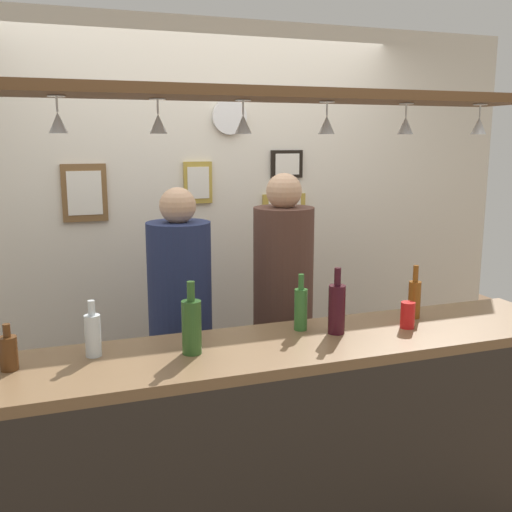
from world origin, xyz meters
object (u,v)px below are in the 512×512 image
bottle_beer_green_import (301,308)px  picture_frame_crest (198,183)px  bottle_beer_brown_stubby (8,352)px  bottle_wine_dark_red (337,308)px  person_right_brown_shirt (283,292)px  picture_frame_upper_small (287,164)px  bottle_champagne_green (192,325)px  bottle_soda_clear (93,334)px  bottle_beer_amber_tall (414,298)px  picture_frame_lower_pair (284,207)px  wall_clock (229,117)px  person_left_navy_shirt (180,308)px  picture_frame_caricature (85,193)px  drink_can (408,315)px

bottle_beer_green_import → picture_frame_crest: (-0.15, 1.27, 0.48)m
bottle_beer_brown_stubby → bottle_wine_dark_red: size_ratio=0.60×
person_right_brown_shirt → picture_frame_upper_small: size_ratio=7.69×
bottle_champagne_green → picture_frame_upper_small: bearing=54.8°
bottle_soda_clear → bottle_beer_green_import: size_ratio=0.88×
bottle_beer_amber_tall → picture_frame_lower_pair: bearing=97.1°
bottle_soda_clear → wall_clock: bearing=53.0°
picture_frame_lower_pair → wall_clock: wall_clock is taller
bottle_beer_brown_stubby → bottle_champagne_green: bottle_champagne_green is taller
person_right_brown_shirt → picture_frame_lower_pair: 0.77m
person_left_navy_shirt → picture_frame_caricature: bearing=124.9°
bottle_beer_amber_tall → wall_clock: bearing=112.8°
person_left_navy_shirt → person_right_brown_shirt: size_ratio=0.96×
bottle_beer_brown_stubby → picture_frame_upper_small: size_ratio=0.82×
bottle_wine_dark_red → drink_can: size_ratio=2.46×
wall_clock → person_left_navy_shirt: bearing=-128.0°
picture_frame_upper_small → person_left_navy_shirt: bearing=-144.8°
bottle_wine_dark_red → person_left_navy_shirt: bearing=125.6°
picture_frame_lower_pair → wall_clock: bearing=-179.1°
bottle_beer_green_import → picture_frame_caricature: bearing=123.4°
bottle_beer_brown_stubby → bottle_beer_amber_tall: bottle_beer_amber_tall is taller
bottle_champagne_green → bottle_beer_amber_tall: bottle_champagne_green is taller
person_right_brown_shirt → bottle_wine_dark_red: (-0.05, -0.76, 0.12)m
person_left_navy_shirt → drink_can: bearing=-42.0°
bottle_beer_amber_tall → bottle_beer_brown_stubby: bearing=-178.2°
bottle_beer_brown_stubby → drink_can: bearing=-2.3°
bottle_beer_green_import → picture_frame_lower_pair: size_ratio=0.87×
bottle_wine_dark_red → picture_frame_caricature: 1.73m
bottle_beer_amber_tall → picture_frame_lower_pair: size_ratio=0.87×
bottle_wine_dark_red → picture_frame_lower_pair: size_ratio=1.00×
wall_clock → bottle_champagne_green: bearing=-113.1°
person_right_brown_shirt → bottle_soda_clear: size_ratio=7.36×
bottle_champagne_green → bottle_soda_clear: bearing=164.8°
person_right_brown_shirt → picture_frame_caricature: bearing=149.1°
bottle_soda_clear → person_right_brown_shirt: bearing=32.1°
person_left_navy_shirt → bottle_beer_green_import: 0.79m
picture_frame_crest → picture_frame_lower_pair: 0.61m
bottle_champagne_green → picture_frame_crest: picture_frame_crest is taller
bottle_beer_amber_tall → drink_can: bottle_beer_amber_tall is taller
bottle_beer_brown_stubby → bottle_beer_amber_tall: (1.82, 0.06, 0.03)m
drink_can → picture_frame_lower_pair: bearing=91.6°
picture_frame_caricature → picture_frame_upper_small: picture_frame_upper_small is taller
bottle_soda_clear → wall_clock: size_ratio=1.05×
picture_frame_caricature → picture_frame_lower_pair: bearing=0.0°
bottle_beer_brown_stubby → wall_clock: (1.29, 1.34, 0.92)m
bottle_beer_amber_tall → picture_frame_caricature: 1.97m
wall_clock → picture_frame_caricature: bearing=179.6°
picture_frame_crest → picture_frame_lower_pair: picture_frame_crest is taller
person_left_navy_shirt → bottle_beer_amber_tall: bearing=-33.8°
person_right_brown_shirt → bottle_beer_green_import: bearing=-105.5°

